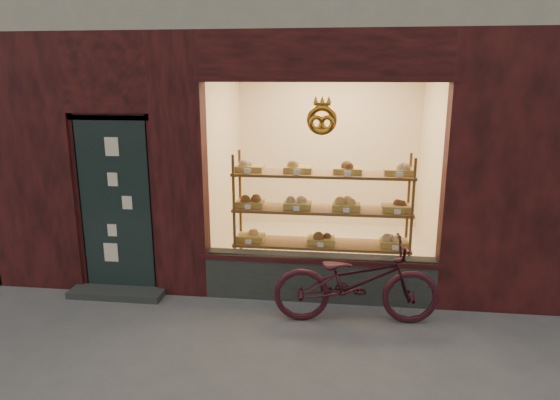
# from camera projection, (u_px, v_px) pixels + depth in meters

# --- Properties ---
(display_shelf) EXTENTS (2.20, 0.45, 1.70)m
(display_shelf) POSITION_uv_depth(u_px,v_px,m) (322.00, 220.00, 6.22)
(display_shelf) COLOR brown
(display_shelf) RESTS_ON ground
(bicycle) EXTENTS (1.82, 0.75, 0.93)m
(bicycle) POSITION_uv_depth(u_px,v_px,m) (356.00, 281.00, 5.37)
(bicycle) COLOR #351019
(bicycle) RESTS_ON ground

